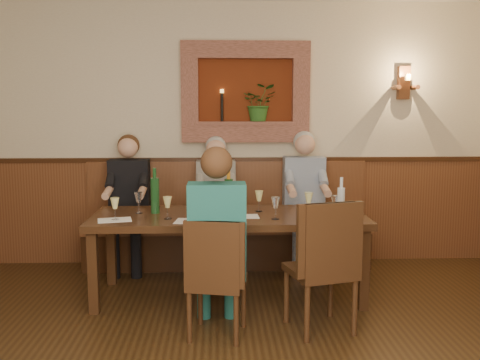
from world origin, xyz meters
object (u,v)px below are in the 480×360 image
at_px(person_bench_left, 129,215).
at_px(person_bench_mid, 216,215).
at_px(person_chair_front, 217,257).
at_px(water_bottle, 341,202).
at_px(chair_near_right, 321,292).
at_px(bench, 227,236).
at_px(spittoon_bucket, 207,201).
at_px(wine_bottle_green_b, 155,195).
at_px(dining_table, 229,223).
at_px(chair_near_left, 217,302).
at_px(person_bench_right, 305,212).
at_px(wine_bottle_green_a, 229,196).

distance_m(person_bench_left, person_bench_mid, 0.91).
xyz_separation_m(person_chair_front, water_bottle, (1.06, 0.57, 0.31)).
height_order(chair_near_right, person_bench_left, person_bench_left).
bearing_deg(water_bottle, bench, 129.65).
distance_m(spittoon_bucket, wine_bottle_green_b, 0.49).
bearing_deg(water_bottle, dining_table, 167.89).
relative_size(chair_near_left, person_bench_left, 0.64).
bearing_deg(chair_near_right, wine_bottle_green_b, 132.09).
bearing_deg(wine_bottle_green_b, bench, 52.50).
distance_m(bench, person_bench_right, 0.86).
relative_size(chair_near_right, water_bottle, 2.89).
relative_size(bench, wine_bottle_green_a, 7.35).
height_order(chair_near_left, person_bench_left, person_bench_left).
height_order(person_bench_left, water_bottle, person_bench_left).
bearing_deg(water_bottle, person_bench_right, 97.57).
distance_m(dining_table, water_bottle, 1.00).
distance_m(person_bench_right, wine_bottle_green_a, 1.21).
height_order(wine_bottle_green_a, water_bottle, wine_bottle_green_a).
xyz_separation_m(person_chair_front, wine_bottle_green_b, (-0.55, 0.86, 0.33)).
distance_m(wine_bottle_green_b, water_bottle, 1.64).
height_order(person_bench_mid, water_bottle, person_bench_mid).
relative_size(dining_table, wine_bottle_green_a, 5.88).
xyz_separation_m(chair_near_left, wine_bottle_green_b, (-0.55, 0.93, 0.66)).
xyz_separation_m(dining_table, bench, (0.00, 0.94, -0.35)).
height_order(person_bench_mid, person_bench_right, person_bench_right).
bearing_deg(dining_table, wine_bottle_green_b, 172.67).
relative_size(person_bench_left, person_bench_right, 0.98).
relative_size(dining_table, person_bench_right, 1.66).
bearing_deg(person_chair_front, person_bench_left, 119.63).
bearing_deg(chair_near_left, bench, 98.08).
bearing_deg(spittoon_bucket, person_bench_mid, 85.04).
xyz_separation_m(chair_near_left, person_bench_mid, (-0.01, 1.68, 0.31)).
bearing_deg(person_bench_mid, spittoon_bucket, -94.96).
bearing_deg(person_bench_mid, wine_bottle_green_b, -125.64).
bearing_deg(chair_near_left, wine_bottle_green_a, 94.37).
xyz_separation_m(chair_near_left, water_bottle, (1.06, 0.64, 0.63)).
xyz_separation_m(chair_near_left, spittoon_bucket, (-0.09, 0.79, 0.61)).
bearing_deg(person_bench_right, chair_near_right, -94.62).
relative_size(dining_table, bench, 0.80).
xyz_separation_m(chair_near_left, chair_near_right, (0.79, 0.07, 0.03)).
relative_size(person_bench_right, water_bottle, 4.09).
relative_size(dining_table, spittoon_bucket, 9.42).
xyz_separation_m(wine_bottle_green_a, wine_bottle_green_b, (-0.66, 0.09, -0.00)).
relative_size(person_bench_mid, wine_bottle_green_b, 3.42).
relative_size(dining_table, person_chair_front, 1.69).
xyz_separation_m(person_bench_left, person_bench_mid, (0.90, 0.00, -0.01)).
bearing_deg(wine_bottle_green_a, spittoon_bucket, -164.57).
xyz_separation_m(dining_table, wine_bottle_green_a, (-0.00, -0.00, 0.24)).
distance_m(dining_table, person_bench_right, 1.17).
bearing_deg(person_bench_left, chair_near_right, -43.30).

